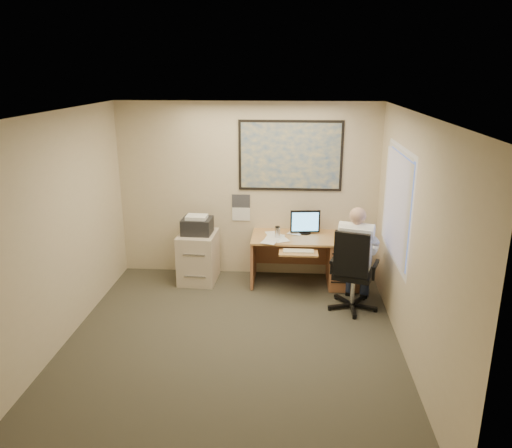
# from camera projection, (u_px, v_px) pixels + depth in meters

# --- Properties ---
(room_shell) EXTENTS (4.00, 4.50, 2.70)m
(room_shell) POSITION_uv_depth(u_px,v_px,m) (230.00, 238.00, 5.54)
(room_shell) COLOR #3A372D
(room_shell) RESTS_ON ground
(desk) EXTENTS (1.60, 0.97, 1.11)m
(desk) POSITION_uv_depth(u_px,v_px,m) (327.00, 256.00, 7.53)
(desk) COLOR tan
(desk) RESTS_ON ground
(world_map) EXTENTS (1.56, 0.03, 1.06)m
(world_map) POSITION_uv_depth(u_px,v_px,m) (290.00, 156.00, 7.46)
(world_map) COLOR #1E4C93
(world_map) RESTS_ON room_shell
(wall_calendar) EXTENTS (0.28, 0.01, 0.42)m
(wall_calendar) POSITION_uv_depth(u_px,v_px,m) (241.00, 208.00, 7.76)
(wall_calendar) COLOR white
(wall_calendar) RESTS_ON room_shell
(window_blinds) EXTENTS (0.06, 1.40, 1.30)m
(window_blinds) POSITION_uv_depth(u_px,v_px,m) (397.00, 205.00, 6.11)
(window_blinds) COLOR beige
(window_blinds) RESTS_ON room_shell
(filing_cabinet) EXTENTS (0.57, 0.68, 1.05)m
(filing_cabinet) POSITION_uv_depth(u_px,v_px,m) (198.00, 253.00, 7.64)
(filing_cabinet) COLOR beige
(filing_cabinet) RESTS_ON ground
(office_chair) EXTENTS (0.87, 0.87, 1.16)m
(office_chair) POSITION_uv_depth(u_px,v_px,m) (355.00, 287.00, 6.71)
(office_chair) COLOR black
(office_chair) RESTS_ON ground
(person) EXTENTS (0.80, 0.96, 1.42)m
(person) POSITION_uv_depth(u_px,v_px,m) (354.00, 259.00, 6.68)
(person) COLOR white
(person) RESTS_ON office_chair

